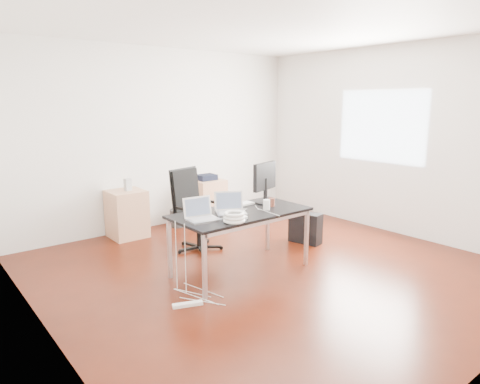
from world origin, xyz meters
TOP-DOWN VIEW (x-y plane):
  - room_shell at (0.04, 0.00)m, footprint 5.00×5.00m
  - desk at (-0.32, 0.14)m, footprint 1.60×0.80m
  - office_chair at (-0.31, 1.16)m, footprint 0.58×0.60m
  - filing_cabinet_left at (-0.79, 2.23)m, footprint 0.50×0.50m
  - filing_cabinet_right at (0.65, 2.23)m, footprint 0.50×0.50m
  - pc_tower at (1.06, 0.38)m, footprint 0.30×0.49m
  - wastebasket at (0.06, 2.23)m, footprint 0.27×0.27m
  - power_strip at (-1.29, -0.23)m, footprint 0.30×0.16m
  - laptop_left at (-0.87, 0.14)m, footprint 0.36×0.29m
  - laptop_right at (-0.44, 0.17)m, footprint 0.41×0.38m
  - monitor at (0.18, 0.28)m, footprint 0.45×0.26m
  - keyboard at (-0.18, 0.37)m, footprint 0.45×0.16m
  - cup_white at (-0.03, 0.01)m, footprint 0.10×0.10m
  - cup_brown at (0.13, 0.10)m, footprint 0.09×0.09m
  - cable_coil at (-0.65, -0.16)m, footprint 0.24×0.24m
  - power_adapter at (-0.49, -0.12)m, footprint 0.08×0.08m
  - speaker at (-0.77, 2.21)m, footprint 0.10×0.09m
  - navy_garment at (0.63, 2.22)m, footprint 0.30×0.25m

SIDE VIEW (x-z plane):
  - power_strip at x=-1.29m, z-range 0.00..0.04m
  - wastebasket at x=0.06m, z-range 0.00..0.28m
  - pc_tower at x=1.06m, z-range 0.00..0.44m
  - filing_cabinet_left at x=-0.79m, z-range 0.00..0.70m
  - filing_cabinet_right at x=0.65m, z-range 0.00..0.70m
  - office_chair at x=-0.31m, z-range 0.06..1.15m
  - desk at x=-0.32m, z-range 0.31..1.04m
  - keyboard at x=-0.18m, z-range 0.73..0.75m
  - power_adapter at x=-0.49m, z-range 0.73..0.76m
  - navy_garment at x=0.63m, z-range 0.70..0.79m
  - cup_brown at x=0.13m, z-range 0.73..0.83m
  - cable_coil at x=-0.65m, z-range 0.73..0.84m
  - laptop_left at x=-0.87m, z-range 0.67..0.90m
  - laptop_right at x=-0.44m, z-range 0.67..0.90m
  - speaker at x=-0.77m, z-range 0.70..0.88m
  - cup_white at x=-0.03m, z-range 0.73..0.85m
  - monitor at x=0.18m, z-range 0.76..1.27m
  - room_shell at x=0.04m, z-range -1.10..3.90m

